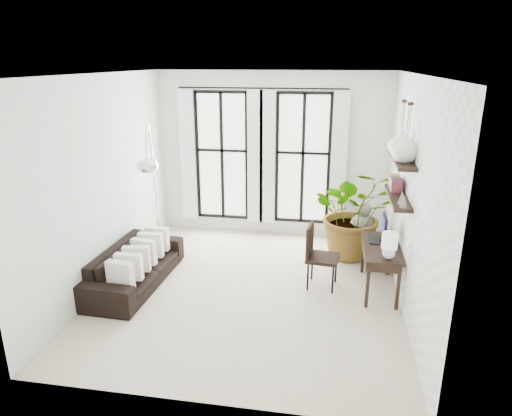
% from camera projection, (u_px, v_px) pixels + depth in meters
% --- Properties ---
extents(floor, '(5.00, 5.00, 0.00)m').
position_uv_depth(floor, '(250.00, 289.00, 7.06)').
color(floor, beige).
rests_on(floor, ground).
extents(ceiling, '(5.00, 5.00, 0.00)m').
position_uv_depth(ceiling, '(249.00, 74.00, 6.06)').
color(ceiling, white).
rests_on(ceiling, wall_back).
extents(wall_left, '(0.00, 5.00, 5.00)m').
position_uv_depth(wall_left, '(104.00, 183.00, 6.92)').
color(wall_left, silver).
rests_on(wall_left, floor).
extents(wall_right, '(0.00, 5.00, 5.00)m').
position_uv_depth(wall_right, '(412.00, 197.00, 6.20)').
color(wall_right, white).
rests_on(wall_right, floor).
extents(wall_back, '(4.50, 0.00, 4.50)m').
position_uv_depth(wall_back, '(272.00, 155.00, 8.90)').
color(wall_back, white).
rests_on(wall_back, floor).
extents(windows, '(3.26, 0.13, 2.65)m').
position_uv_depth(windows, '(262.00, 158.00, 8.88)').
color(windows, white).
rests_on(windows, wall_back).
extents(wall_shelves, '(0.25, 1.30, 0.60)m').
position_uv_depth(wall_shelves, '(399.00, 181.00, 6.51)').
color(wall_shelves, black).
rests_on(wall_shelves, wall_right).
extents(sofa, '(0.90, 2.13, 0.61)m').
position_uv_depth(sofa, '(135.00, 266.00, 7.14)').
color(sofa, black).
rests_on(sofa, floor).
extents(throw_pillows, '(0.40, 1.52, 0.40)m').
position_uv_depth(throw_pillows, '(140.00, 255.00, 7.06)').
color(throw_pillows, silver).
rests_on(throw_pillows, sofa).
extents(plant, '(1.72, 1.57, 1.65)m').
position_uv_depth(plant, '(354.00, 212.00, 8.02)').
color(plant, '#2D7228').
rests_on(plant, floor).
extents(desk, '(0.52, 1.23, 1.12)m').
position_uv_depth(desk, '(381.00, 250.00, 6.78)').
color(desk, black).
rests_on(desk, floor).
extents(desk_chair, '(0.53, 0.53, 1.00)m').
position_uv_depth(desk_chair, '(317.00, 252.00, 7.01)').
color(desk_chair, black).
rests_on(desk_chair, floor).
extents(arc_lamp, '(0.75, 1.58, 2.48)m').
position_uv_depth(arc_lamp, '(150.00, 157.00, 7.24)').
color(arc_lamp, silver).
rests_on(arc_lamp, floor).
extents(buddha, '(0.54, 0.54, 0.98)m').
position_uv_depth(buddha, '(362.00, 232.00, 8.24)').
color(buddha, gray).
rests_on(buddha, floor).
extents(vase_a, '(0.37, 0.37, 0.38)m').
position_uv_depth(vase_a, '(405.00, 148.00, 6.08)').
color(vase_a, white).
rests_on(vase_a, shelf_upper).
extents(vase_b, '(0.37, 0.37, 0.38)m').
position_uv_depth(vase_b, '(401.00, 143.00, 6.45)').
color(vase_b, white).
rests_on(vase_b, shelf_upper).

